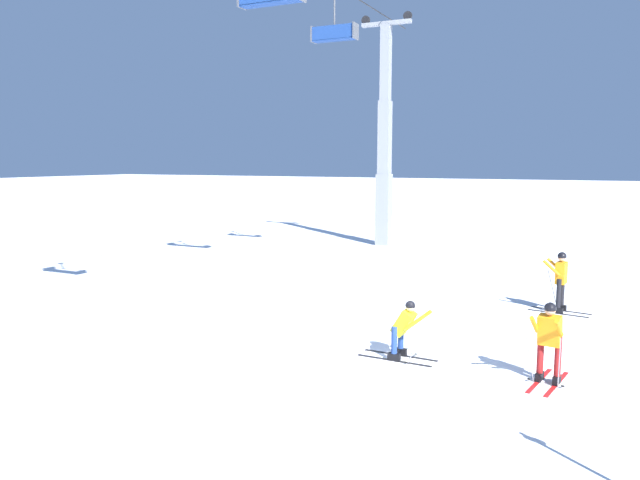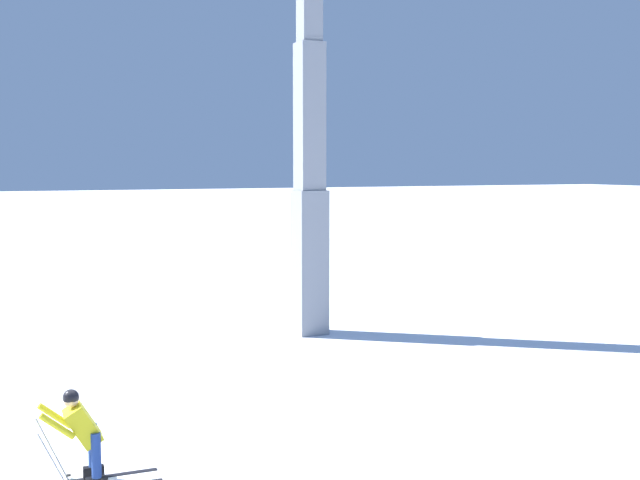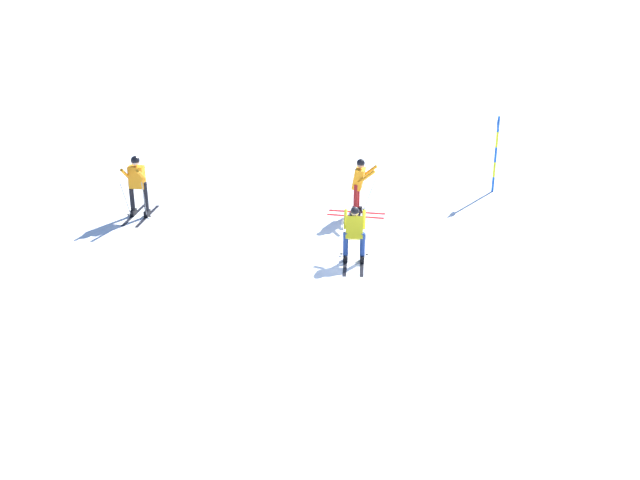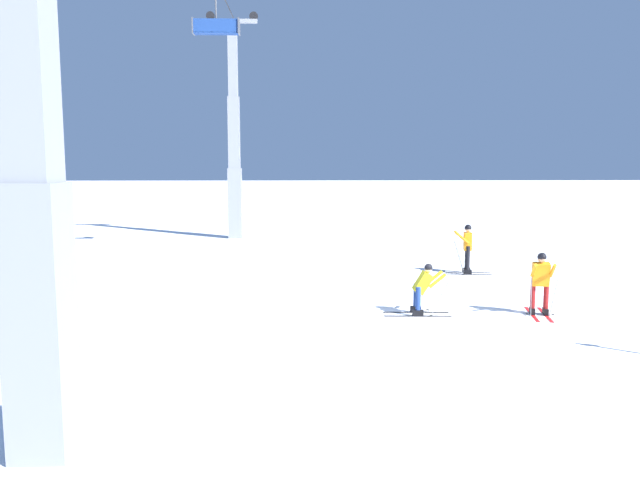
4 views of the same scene
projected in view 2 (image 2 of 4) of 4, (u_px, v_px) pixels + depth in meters
name	position (u px, v px, depth m)	size (l,w,h in m)	color
ground_plane	(72.00, 471.00, 11.17)	(260.00, 260.00, 0.00)	white
skier_carving_main	(83.00, 432.00, 10.58)	(0.72, 1.76, 1.46)	black
lift_tower_near	(310.00, 145.00, 19.86)	(0.76, 2.44, 11.61)	gray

